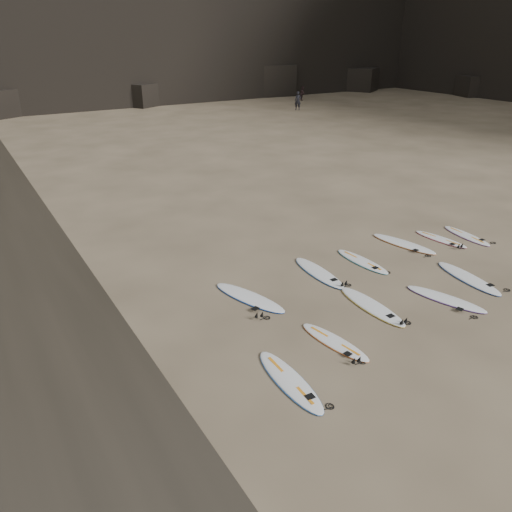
{
  "coord_description": "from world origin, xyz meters",
  "views": [
    {
      "loc": [
        -10.12,
        -8.76,
        7.53
      ],
      "look_at": [
        -3.25,
        2.54,
        1.5
      ],
      "focal_mm": 35.0,
      "sensor_mm": 36.0,
      "label": 1
    }
  ],
  "objects_px": {
    "surfboard_3": "(446,299)",
    "surfboard_10": "(467,236)",
    "surfboard_1": "(334,342)",
    "surfboard_8": "(403,243)",
    "surfboard_0": "(290,380)",
    "surfboard_6": "(319,272)",
    "surfboard_7": "(362,261)",
    "surfboard_4": "(468,278)",
    "surfboard_2": "(372,306)",
    "person_b": "(303,93)",
    "surfboard_9": "(441,239)",
    "person_a": "(298,101)",
    "surfboard_5": "(249,297)"
  },
  "relations": [
    {
      "from": "surfboard_3",
      "to": "surfboard_10",
      "type": "xyz_separation_m",
      "value": [
        4.88,
        3.01,
        -0.0
      ]
    },
    {
      "from": "surfboard_1",
      "to": "surfboard_8",
      "type": "bearing_deg",
      "value": 21.64
    },
    {
      "from": "surfboard_0",
      "to": "surfboard_6",
      "type": "relative_size",
      "value": 0.98
    },
    {
      "from": "surfboard_7",
      "to": "surfboard_6",
      "type": "bearing_deg",
      "value": 175.41
    },
    {
      "from": "surfboard_4",
      "to": "surfboard_6",
      "type": "distance_m",
      "value": 4.91
    },
    {
      "from": "surfboard_2",
      "to": "person_b",
      "type": "xyz_separation_m",
      "value": [
        26.15,
        39.29,
        0.74
      ]
    },
    {
      "from": "surfboard_2",
      "to": "surfboard_10",
      "type": "bearing_deg",
      "value": 18.15
    },
    {
      "from": "surfboard_9",
      "to": "person_a",
      "type": "height_order",
      "value": "person_a"
    },
    {
      "from": "surfboard_6",
      "to": "person_b",
      "type": "distance_m",
      "value": 45.04
    },
    {
      "from": "surfboard_3",
      "to": "surfboard_8",
      "type": "distance_m",
      "value": 4.29
    },
    {
      "from": "surfboard_5",
      "to": "person_b",
      "type": "distance_m",
      "value": 46.98
    },
    {
      "from": "surfboard_9",
      "to": "surfboard_10",
      "type": "bearing_deg",
      "value": -21.45
    },
    {
      "from": "surfboard_6",
      "to": "person_b",
      "type": "height_order",
      "value": "person_b"
    },
    {
      "from": "surfboard_7",
      "to": "surfboard_8",
      "type": "height_order",
      "value": "surfboard_8"
    },
    {
      "from": "surfboard_1",
      "to": "surfboard_7",
      "type": "relative_size",
      "value": 0.93
    },
    {
      "from": "surfboard_3",
      "to": "surfboard_1",
      "type": "bearing_deg",
      "value": 163.4
    },
    {
      "from": "surfboard_4",
      "to": "surfboard_7",
      "type": "relative_size",
      "value": 1.1
    },
    {
      "from": "surfboard_8",
      "to": "person_a",
      "type": "xyz_separation_m",
      "value": [
        16.94,
        30.58,
        0.86
      ]
    },
    {
      "from": "surfboard_7",
      "to": "surfboard_8",
      "type": "distance_m",
      "value": 2.47
    },
    {
      "from": "surfboard_7",
      "to": "surfboard_10",
      "type": "height_order",
      "value": "surfboard_7"
    },
    {
      "from": "surfboard_1",
      "to": "person_b",
      "type": "distance_m",
      "value": 49.13
    },
    {
      "from": "surfboard_2",
      "to": "surfboard_8",
      "type": "xyz_separation_m",
      "value": [
        4.34,
        2.88,
        0.0
      ]
    },
    {
      "from": "surfboard_8",
      "to": "surfboard_4",
      "type": "bearing_deg",
      "value": -107.97
    },
    {
      "from": "surfboard_5",
      "to": "person_a",
      "type": "distance_m",
      "value": 39.39
    },
    {
      "from": "person_b",
      "to": "surfboard_4",
      "type": "bearing_deg",
      "value": -164.46
    },
    {
      "from": "surfboard_10",
      "to": "surfboard_0",
      "type": "bearing_deg",
      "value": -154.36
    },
    {
      "from": "surfboard_0",
      "to": "surfboard_10",
      "type": "bearing_deg",
      "value": 21.29
    },
    {
      "from": "surfboard_1",
      "to": "surfboard_6",
      "type": "relative_size",
      "value": 0.85
    },
    {
      "from": "surfboard_6",
      "to": "person_b",
      "type": "relative_size",
      "value": 1.7
    },
    {
      "from": "surfboard_4",
      "to": "surfboard_10",
      "type": "bearing_deg",
      "value": 46.38
    },
    {
      "from": "surfboard_2",
      "to": "surfboard_3",
      "type": "distance_m",
      "value": 2.39
    },
    {
      "from": "surfboard_7",
      "to": "person_b",
      "type": "distance_m",
      "value": 44.06
    },
    {
      "from": "surfboard_3",
      "to": "surfboard_5",
      "type": "xyz_separation_m",
      "value": [
        -5.07,
        3.18,
        0.0
      ]
    },
    {
      "from": "surfboard_8",
      "to": "surfboard_7",
      "type": "bearing_deg",
      "value": 176.81
    },
    {
      "from": "surfboard_1",
      "to": "surfboard_6",
      "type": "xyz_separation_m",
      "value": [
        2.17,
        3.47,
        0.01
      ]
    },
    {
      "from": "surfboard_1",
      "to": "surfboard_10",
      "type": "distance_m",
      "value": 9.73
    },
    {
      "from": "surfboard_3",
      "to": "surfboard_10",
      "type": "bearing_deg",
      "value": 14.79
    },
    {
      "from": "surfboard_8",
      "to": "surfboard_3",
      "type": "bearing_deg",
      "value": -131.47
    },
    {
      "from": "surfboard_5",
      "to": "person_b",
      "type": "bearing_deg",
      "value": 34.48
    },
    {
      "from": "surfboard_6",
      "to": "surfboard_9",
      "type": "relative_size",
      "value": 1.2
    },
    {
      "from": "surfboard_0",
      "to": "surfboard_9",
      "type": "bearing_deg",
      "value": 24.75
    },
    {
      "from": "surfboard_1",
      "to": "surfboard_9",
      "type": "xyz_separation_m",
      "value": [
        8.08,
        3.33,
        -0.0
      ]
    },
    {
      "from": "surfboard_4",
      "to": "surfboard_8",
      "type": "relative_size",
      "value": 0.99
    },
    {
      "from": "surfboard_3",
      "to": "surfboard_5",
      "type": "bearing_deg",
      "value": 131.01
    },
    {
      "from": "surfboard_4",
      "to": "surfboard_10",
      "type": "xyz_separation_m",
      "value": [
        3.1,
        2.46,
        -0.01
      ]
    },
    {
      "from": "person_a",
      "to": "surfboard_3",
      "type": "bearing_deg",
      "value": -74.58
    },
    {
      "from": "surfboard_9",
      "to": "surfboard_1",
      "type": "bearing_deg",
      "value": -164.79
    },
    {
      "from": "surfboard_6",
      "to": "surfboard_8",
      "type": "bearing_deg",
      "value": 6.9
    },
    {
      "from": "surfboard_4",
      "to": "surfboard_9",
      "type": "bearing_deg",
      "value": 62.87
    },
    {
      "from": "surfboard_5",
      "to": "surfboard_7",
      "type": "bearing_deg",
      "value": -15.32
    }
  ]
}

